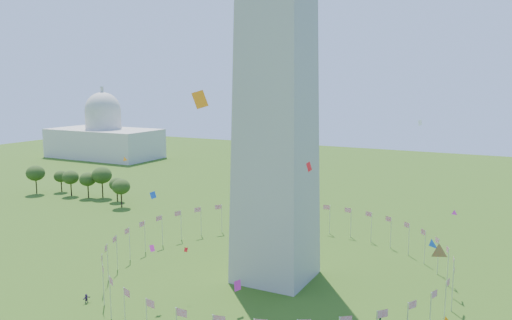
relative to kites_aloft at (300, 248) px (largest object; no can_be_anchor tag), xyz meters
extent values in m
cylinder|color=silver|center=(22.85, 27.18, -13.70)|extent=(0.24, 0.24, 9.00)
cylinder|color=silver|center=(22.24, 34.13, -13.70)|extent=(0.24, 0.24, 9.00)
cylinder|color=silver|center=(20.44, 40.86, -13.70)|extent=(0.24, 0.24, 9.00)
cylinder|color=silver|center=(17.49, 47.18, -13.70)|extent=(0.24, 0.24, 9.00)
cylinder|color=silver|center=(13.49, 52.89, -13.70)|extent=(0.24, 0.24, 9.00)
cylinder|color=silver|center=(8.56, 57.82, -13.70)|extent=(0.24, 0.24, 9.00)
cylinder|color=silver|center=(2.85, 61.82, -13.70)|extent=(0.24, 0.24, 9.00)
cylinder|color=silver|center=(-3.47, 64.77, -13.70)|extent=(0.24, 0.24, 9.00)
cylinder|color=silver|center=(-10.20, 66.58, -13.70)|extent=(0.24, 0.24, 9.00)
cylinder|color=silver|center=(-17.15, 67.18, -13.70)|extent=(0.24, 0.24, 9.00)
cylinder|color=silver|center=(-24.09, 66.58, -13.70)|extent=(0.24, 0.24, 9.00)
cylinder|color=silver|center=(-30.83, 64.77, -13.70)|extent=(0.24, 0.24, 9.00)
cylinder|color=silver|center=(-37.15, 61.82, -13.70)|extent=(0.24, 0.24, 9.00)
cylinder|color=silver|center=(-42.86, 57.82, -13.70)|extent=(0.24, 0.24, 9.00)
cylinder|color=silver|center=(-47.79, 52.89, -13.70)|extent=(0.24, 0.24, 9.00)
cylinder|color=silver|center=(-51.79, 47.18, -13.70)|extent=(0.24, 0.24, 9.00)
cylinder|color=silver|center=(-54.74, 40.86, -13.70)|extent=(0.24, 0.24, 9.00)
cylinder|color=silver|center=(-56.54, 34.13, -13.70)|extent=(0.24, 0.24, 9.00)
cylinder|color=silver|center=(-57.15, 27.18, -13.70)|extent=(0.24, 0.24, 9.00)
cylinder|color=silver|center=(-56.54, 20.24, -13.70)|extent=(0.24, 0.24, 9.00)
cylinder|color=silver|center=(-54.74, 13.50, -13.70)|extent=(0.24, 0.24, 9.00)
cylinder|color=silver|center=(-51.79, 7.18, -13.70)|extent=(0.24, 0.24, 9.00)
cylinder|color=silver|center=(-47.79, 1.47, -13.70)|extent=(0.24, 0.24, 9.00)
cylinder|color=silver|center=(-42.86, -3.46, -13.70)|extent=(0.24, 0.24, 9.00)
cylinder|color=silver|center=(-37.15, -7.46, -13.70)|extent=(0.24, 0.24, 9.00)
cylinder|color=silver|center=(-30.83, -10.40, -13.70)|extent=(0.24, 0.24, 9.00)
cylinder|color=silver|center=(20.44, 13.50, -13.70)|extent=(0.24, 0.24, 9.00)
cylinder|color=silver|center=(22.24, 20.24, -13.70)|extent=(0.24, 0.24, 9.00)
imported|color=#331747|center=(-47.14, -4.28, -17.21)|extent=(1.12, 1.94, 1.97)
imported|color=#173A20|center=(11.02, 15.18, -17.29)|extent=(0.82, 1.73, 1.82)
plane|color=blue|center=(20.92, 7.37, 1.71)|extent=(1.60, 1.73, 2.23)
plane|color=orange|center=(4.09, -36.43, 26.80)|extent=(1.19, 1.73, 1.96)
plane|color=blue|center=(-36.54, 5.94, 4.47)|extent=(0.51, 1.81, 1.87)
plane|color=orange|center=(-71.70, 36.55, 5.67)|extent=(0.80, 1.77, 1.61)
plane|color=red|center=(-29.86, 8.22, -7.45)|extent=(1.06, 0.48, 1.09)
plane|color=red|center=(-1.01, 6.57, 13.32)|extent=(1.62, 1.14, 1.94)
plane|color=white|center=(16.13, 18.67, 21.12)|extent=(0.61, 1.11, 1.26)
plane|color=#CC2699|center=(-16.13, 6.63, -12.40)|extent=(1.78, 1.39, 2.24)
plane|color=#CC2699|center=(-47.63, 18.52, -13.01)|extent=(1.18, 1.74, 1.65)
plane|color=#CC2699|center=(22.60, 23.42, 3.53)|extent=(1.03, 0.38, 0.98)
plane|color=#CC2699|center=(23.61, -7.17, 5.31)|extent=(2.08, 1.18, 2.01)
ellipsoid|color=#37551C|center=(-146.36, 64.25, -12.23)|extent=(7.64, 7.64, 11.94)
ellipsoid|color=#37551C|center=(-140.00, 71.86, -13.64)|extent=(5.84, 5.84, 9.12)
ellipsoid|color=#37551C|center=(-130.25, 68.25, -12.95)|extent=(6.72, 6.72, 10.50)
ellipsoid|color=#37551C|center=(-121.17, 68.80, -13.01)|extent=(6.64, 6.64, 10.37)
ellipsoid|color=#37551C|center=(-116.03, 71.59, -11.92)|extent=(8.03, 8.03, 12.55)
ellipsoid|color=#37551C|center=(-106.15, 69.39, -13.51)|extent=(6.00, 6.00, 9.37)
ellipsoid|color=#37551C|center=(-97.96, 62.81, -12.85)|extent=(6.84, 6.84, 10.69)
camera|label=1|loc=(31.26, -77.37, 28.38)|focal=35.00mm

